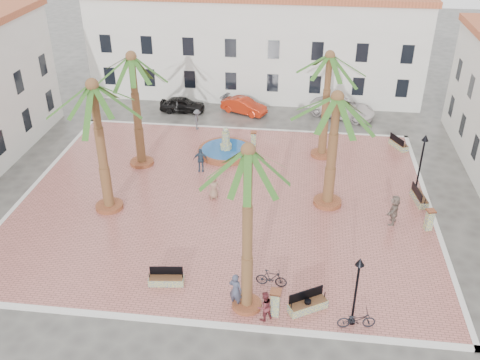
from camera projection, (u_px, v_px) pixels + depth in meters
The scene contains 35 objects.
ground at pixel (225, 200), 34.61m from camera, with size 120.00×120.00×0.00m, color #56544F.
plaza at pixel (225, 199), 34.57m from camera, with size 26.00×22.00×0.15m, color #B4645B.
kerb_n at pixel (244, 129), 44.02m from camera, with size 26.30×0.30×0.16m, color silver.
kerb_s at pixel (190, 323), 25.12m from camera, with size 26.30×0.30×0.16m, color silver.
kerb_e at pixel (431, 213), 33.18m from camera, with size 0.30×22.30×0.16m, color silver.
kerb_w at pixel (34, 187), 35.96m from camera, with size 0.30×22.30×0.16m, color silver.
building_north at pixel (256, 43), 49.41m from camera, with size 30.40×7.40×9.50m.
fountain at pixel (226, 150), 39.91m from camera, with size 4.13×4.13×2.13m.
palm_nw at pixel (132, 70), 35.15m from camera, with size 5.49×5.49×8.29m.
palm_sw at pixel (94, 100), 30.00m from camera, with size 5.56×5.56×8.49m.
palm_s at pixel (248, 168), 22.16m from camera, with size 4.67×4.67×8.81m.
palm_e at pixel (336, 112), 30.86m from camera, with size 5.79×5.79×7.59m.
palm_ne at pixel (329, 68), 36.46m from camera, with size 5.25×5.25×7.94m.
bench_s at pixel (166, 280), 27.25m from camera, with size 1.85×0.75×0.95m.
bench_se at pixel (308, 305), 25.63m from camera, with size 1.98×1.52×1.03m.
bench_e at pixel (419, 198), 34.06m from camera, with size 0.89×1.99×1.01m.
bench_ne at pixel (398, 144), 40.79m from camera, with size 1.34×1.86×0.95m.
lamppost_s at pixel (357, 280), 23.75m from camera, with size 0.41×0.41×3.80m.
lamppost_e at pixel (422, 154), 33.98m from camera, with size 0.44×0.44×4.09m.
bollard_se at pixel (275, 302), 25.12m from camera, with size 0.56×0.56×1.44m.
bollard_n at pixel (254, 139), 40.72m from camera, with size 0.46×0.46×1.26m.
bollard_e at pixel (429, 219), 31.20m from camera, with size 0.59×0.59×1.35m.
litter_bin at pixel (307, 306), 25.54m from camera, with size 0.33×0.33×0.64m, color black.
cyclist_a at pixel (236, 290), 25.54m from camera, with size 0.70×0.46×1.92m, color #3C4055.
bicycle_a at pixel (356, 320), 24.54m from camera, with size 0.62×1.77×0.93m, color black.
cyclist_b at pixel (264, 306), 24.83m from camera, with size 0.78×0.60×1.59m, color maroon.
bicycle_b at pixel (271, 278), 27.02m from camera, with size 0.45×1.61×0.97m, color black.
pedestrian_fountain_a at pixel (214, 187), 34.20m from camera, with size 0.81×0.53×1.65m, color #8C6A54.
pedestrian_fountain_b at pixel (200, 160), 37.29m from camera, with size 1.03×0.43×1.76m, color #31455B.
pedestrian_north at pixel (197, 120), 43.46m from camera, with size 1.09×0.63×1.68m, color #47474C.
pedestrian_east at pixel (394, 210), 31.64m from camera, with size 1.77×0.56×1.91m, color gray.
car_black at pixel (182, 104), 47.12m from camera, with size 1.58×3.94×1.34m, color black.
car_red at pixel (244, 106), 46.85m from camera, with size 1.42×4.06×1.34m, color #B8260E.
car_silver at pixel (245, 105), 47.21m from camera, with size 1.72×4.23×1.23m, color #9C9CA4.
car_white at pixel (343, 108), 46.15m from camera, with size 2.56×5.55×1.54m, color white.
Camera 1 is at (4.59, -28.97, 18.45)m, focal length 40.00 mm.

